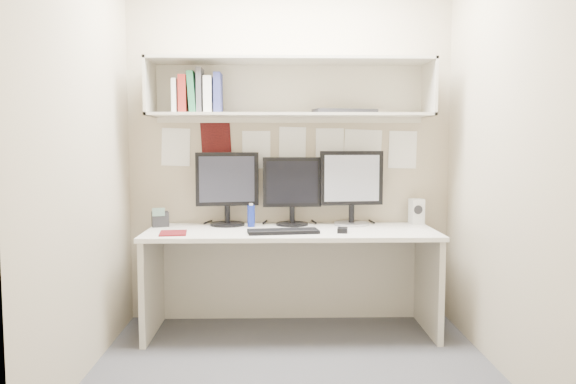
{
  "coord_description": "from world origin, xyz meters",
  "views": [
    {
      "loc": [
        -0.11,
        -3.21,
        1.33
      ],
      "look_at": [
        -0.03,
        0.35,
        1.02
      ],
      "focal_mm": 35.0,
      "sensor_mm": 36.0,
      "label": 1
    }
  ],
  "objects_px": {
    "keyboard": "(283,231)",
    "speaker": "(417,211)",
    "desk_phone": "(160,219)",
    "monitor_left": "(227,186)",
    "monitor_right": "(352,186)",
    "maroon_notebook": "(173,233)",
    "desk": "(291,281)",
    "monitor_center": "(292,189)"
  },
  "relations": [
    {
      "from": "keyboard",
      "to": "speaker",
      "type": "distance_m",
      "value": 1.08
    },
    {
      "from": "monitor_left",
      "to": "monitor_right",
      "type": "distance_m",
      "value": 0.91
    },
    {
      "from": "desk",
      "to": "monitor_right",
      "type": "bearing_deg",
      "value": 25.94
    },
    {
      "from": "keyboard",
      "to": "monitor_center",
      "type": "bearing_deg",
      "value": 71.39
    },
    {
      "from": "monitor_center",
      "to": "monitor_left",
      "type": "bearing_deg",
      "value": 178.44
    },
    {
      "from": "desk",
      "to": "maroon_notebook",
      "type": "relative_size",
      "value": 9.47
    },
    {
      "from": "monitor_center",
      "to": "maroon_notebook",
      "type": "xyz_separation_m",
      "value": [
        -0.8,
        -0.39,
        -0.26
      ]
    },
    {
      "from": "monitor_right",
      "to": "maroon_notebook",
      "type": "relative_size",
      "value": 2.57
    },
    {
      "from": "maroon_notebook",
      "to": "desk_phone",
      "type": "xyz_separation_m",
      "value": [
        -0.15,
        0.34,
        0.05
      ]
    },
    {
      "from": "monitor_center",
      "to": "maroon_notebook",
      "type": "height_order",
      "value": "monitor_center"
    },
    {
      "from": "desk",
      "to": "speaker",
      "type": "height_order",
      "value": "speaker"
    },
    {
      "from": "monitor_left",
      "to": "monitor_center",
      "type": "distance_m",
      "value": 0.47
    },
    {
      "from": "desk",
      "to": "monitor_right",
      "type": "relative_size",
      "value": 3.69
    },
    {
      "from": "keyboard",
      "to": "desk_phone",
      "type": "relative_size",
      "value": 3.35
    },
    {
      "from": "desk",
      "to": "monitor_left",
      "type": "height_order",
      "value": "monitor_left"
    },
    {
      "from": "monitor_left",
      "to": "speaker",
      "type": "distance_m",
      "value": 1.41
    },
    {
      "from": "maroon_notebook",
      "to": "keyboard",
      "type": "bearing_deg",
      "value": -5.77
    },
    {
      "from": "monitor_right",
      "to": "maroon_notebook",
      "type": "bearing_deg",
      "value": -169.01
    },
    {
      "from": "speaker",
      "to": "desk_phone",
      "type": "bearing_deg",
      "value": 173.76
    },
    {
      "from": "monitor_left",
      "to": "keyboard",
      "type": "distance_m",
      "value": 0.61
    },
    {
      "from": "monitor_right",
      "to": "speaker",
      "type": "relative_size",
      "value": 2.9
    },
    {
      "from": "monitor_center",
      "to": "speaker",
      "type": "height_order",
      "value": "monitor_center"
    },
    {
      "from": "monitor_center",
      "to": "monitor_right",
      "type": "distance_m",
      "value": 0.44
    },
    {
      "from": "desk",
      "to": "desk_phone",
      "type": "relative_size",
      "value": 14.26
    },
    {
      "from": "monitor_left",
      "to": "keyboard",
      "type": "xyz_separation_m",
      "value": [
        0.4,
        -0.37,
        -0.27
      ]
    },
    {
      "from": "monitor_right",
      "to": "maroon_notebook",
      "type": "xyz_separation_m",
      "value": [
        -1.24,
        -0.39,
        -0.28
      ]
    },
    {
      "from": "desk",
      "to": "desk_phone",
      "type": "xyz_separation_m",
      "value": [
        -0.94,
        0.17,
        0.42
      ]
    },
    {
      "from": "monitor_right",
      "to": "keyboard",
      "type": "distance_m",
      "value": 0.69
    },
    {
      "from": "monitor_right",
      "to": "desk_phone",
      "type": "xyz_separation_m",
      "value": [
        -1.39,
        -0.05,
        -0.23
      ]
    },
    {
      "from": "keyboard",
      "to": "maroon_notebook",
      "type": "relative_size",
      "value": 2.22
    },
    {
      "from": "monitor_right",
      "to": "desk_phone",
      "type": "distance_m",
      "value": 1.41
    },
    {
      "from": "keyboard",
      "to": "desk",
      "type": "bearing_deg",
      "value": 61.65
    },
    {
      "from": "maroon_notebook",
      "to": "desk_phone",
      "type": "bearing_deg",
      "value": 107.38
    },
    {
      "from": "monitor_right",
      "to": "maroon_notebook",
      "type": "height_order",
      "value": "monitor_right"
    },
    {
      "from": "keyboard",
      "to": "speaker",
      "type": "height_order",
      "value": "speaker"
    },
    {
      "from": "monitor_left",
      "to": "speaker",
      "type": "relative_size",
      "value": 2.85
    },
    {
      "from": "monitor_left",
      "to": "desk_phone",
      "type": "xyz_separation_m",
      "value": [
        -0.48,
        -0.05,
        -0.23
      ]
    },
    {
      "from": "maroon_notebook",
      "to": "monitor_center",
      "type": "bearing_deg",
      "value": 18.86
    },
    {
      "from": "speaker",
      "to": "desk_phone",
      "type": "height_order",
      "value": "speaker"
    },
    {
      "from": "monitor_center",
      "to": "desk_phone",
      "type": "distance_m",
      "value": 0.98
    },
    {
      "from": "monitor_right",
      "to": "keyboard",
      "type": "height_order",
      "value": "monitor_right"
    },
    {
      "from": "desk",
      "to": "speaker",
      "type": "relative_size",
      "value": 10.69
    }
  ]
}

